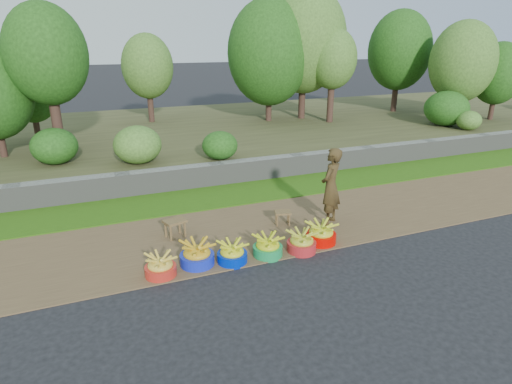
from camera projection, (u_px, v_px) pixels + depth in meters
name	position (u px, v px, depth m)	size (l,w,h in m)	color
ground_plane	(290.00, 259.00, 7.07)	(120.00, 120.00, 0.00)	black
dirt_shoulder	(261.00, 229.00, 8.15)	(80.00, 2.50, 0.02)	brown
grass_verge	(228.00, 195.00, 9.89)	(80.00, 1.50, 0.04)	#2E5D10
retaining_wall	(216.00, 174.00, 10.55)	(80.00, 0.35, 0.55)	slate
earth_bank	(175.00, 136.00, 14.83)	(80.00, 10.00, 0.50)	#454525
vegetation	(199.00, 61.00, 13.59)	(33.04, 7.39, 4.83)	#38231B
basin_a	(160.00, 267.00, 6.50)	(0.48, 0.48, 0.36)	red
basin_b	(197.00, 255.00, 6.80)	(0.55, 0.55, 0.41)	#1325BC
basin_c	(232.00, 254.00, 6.89)	(0.49, 0.49, 0.36)	#001FAB
basin_d	(268.00, 247.00, 7.10)	(0.50, 0.50, 0.37)	#178643
basin_e	(302.00, 242.00, 7.25)	(0.50, 0.50, 0.37)	#A91F22
basin_f	(321.00, 234.00, 7.54)	(0.54, 0.54, 0.40)	#D00600
stool_left	(175.00, 223.00, 7.72)	(0.44, 0.38, 0.33)	brown
stool_right	(283.00, 214.00, 8.25)	(0.36, 0.32, 0.27)	brown
vendor_woman	(331.00, 187.00, 8.13)	(0.55, 0.36, 1.51)	black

